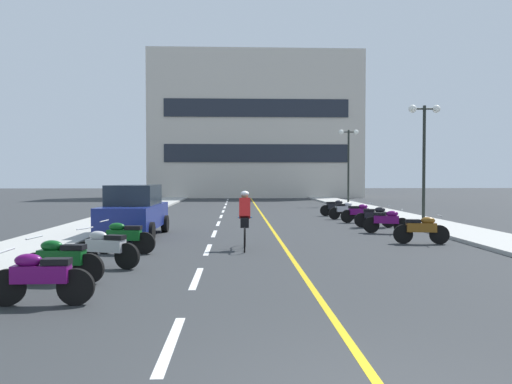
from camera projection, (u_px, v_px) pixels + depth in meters
ground_plane at (259, 218)px, 25.20m from camera, size 140.00×140.00×0.00m
curb_left at (131, 213)px, 27.91m from camera, size 2.40×72.00×0.12m
curb_right at (381, 212)px, 28.48m from camera, size 2.40×72.00×0.12m
lane_dash_0 at (171, 343)px, 6.14m from camera, size 0.14×2.20×0.01m
lane_dash_1 at (197, 278)px, 10.14m from camera, size 0.14×2.20×0.01m
lane_dash_2 at (208, 249)px, 14.13m from camera, size 0.14×2.20×0.01m
lane_dash_3 at (214, 234)px, 18.13m from camera, size 0.14×2.20×0.01m
lane_dash_4 at (218, 223)px, 22.12m from camera, size 0.14×2.20×0.01m
lane_dash_5 at (221, 216)px, 26.12m from camera, size 0.14×2.20×0.01m
lane_dash_6 at (223, 211)px, 30.11m from camera, size 0.14×2.20×0.01m
lane_dash_7 at (225, 207)px, 34.11m from camera, size 0.14×2.20×0.01m
lane_dash_8 at (226, 204)px, 38.10m from camera, size 0.14×2.20×0.01m
lane_dash_9 at (227, 202)px, 42.10m from camera, size 0.14×2.20×0.01m
lane_dash_10 at (228, 200)px, 46.09m from camera, size 0.14×2.20×0.01m
lane_dash_11 at (229, 198)px, 50.09m from camera, size 0.14×2.20×0.01m
centre_line_yellow at (261, 214)px, 28.20m from camera, size 0.12×66.00×0.01m
office_building at (255, 126)px, 52.05m from camera, size 21.97×6.28×15.05m
street_lamp_mid at (424, 136)px, 22.34m from camera, size 1.46×0.36×5.27m
street_lamp_far at (349, 150)px, 36.02m from camera, size 1.46×0.36×5.48m
parked_car_near at (134, 211)px, 17.24m from camera, size 2.00×4.24×1.82m
motorcycle_0 at (40, 277)px, 7.94m from camera, size 1.70×0.60×0.92m
motorcycle_1 at (61, 259)px, 9.61m from camera, size 1.70×0.60×0.92m
motorcycle_2 at (105, 248)px, 11.23m from camera, size 1.64×0.78×0.92m
motorcycle_3 at (124, 237)px, 13.31m from camera, size 1.70×0.60×0.92m
motorcycle_4 at (422, 229)px, 15.30m from camera, size 1.69×0.60×0.92m
motorcycle_5 at (387, 221)px, 18.17m from camera, size 1.64×0.80×0.92m
motorcycle_6 at (375, 216)px, 20.38m from camera, size 1.70×0.60×0.92m
motorcycle_7 at (359, 212)px, 22.53m from camera, size 1.70×0.60×0.92m
motorcycle_8 at (345, 210)px, 24.44m from camera, size 1.66×0.72×0.92m
motorcycle_9 at (336, 207)px, 26.50m from camera, size 1.70×0.60×0.92m
cyclist_rider at (245, 219)px, 14.17m from camera, size 0.42×1.77×1.71m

